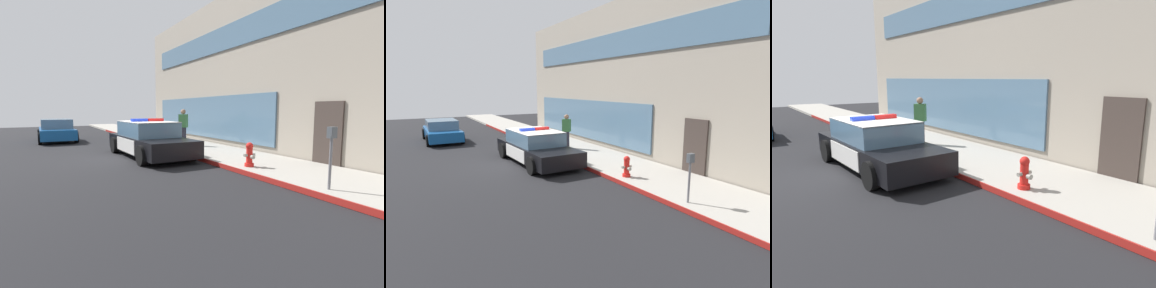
# 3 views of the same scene
# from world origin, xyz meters

# --- Properties ---
(ground) EXTENTS (48.00, 48.00, 0.00)m
(ground) POSITION_xyz_m (0.00, 0.00, 0.00)
(ground) COLOR black
(sidewalk) EXTENTS (48.00, 2.83, 0.15)m
(sidewalk) POSITION_xyz_m (0.00, 3.46, 0.07)
(sidewalk) COLOR #A39E93
(sidewalk) RESTS_ON ground
(curb_red_paint) EXTENTS (28.80, 0.04, 0.14)m
(curb_red_paint) POSITION_xyz_m (0.00, 2.03, 0.08)
(curb_red_paint) COLOR maroon
(curb_red_paint) RESTS_ON ground
(storefront_building) EXTENTS (18.72, 9.13, 7.17)m
(storefront_building) POSITION_xyz_m (-0.63, 9.44, 3.58)
(storefront_building) COLOR gray
(storefront_building) RESTS_ON ground
(police_cruiser) EXTENTS (5.09, 2.24, 1.49)m
(police_cruiser) POSITION_xyz_m (0.11, 0.79, 0.68)
(police_cruiser) COLOR black
(police_cruiser) RESTS_ON ground
(fire_hydrant) EXTENTS (0.34, 0.39, 0.73)m
(fire_hydrant) POSITION_xyz_m (4.20, 2.49, 0.50)
(fire_hydrant) COLOR red
(fire_hydrant) RESTS_ON sidewalk
(car_far_lane) EXTENTS (4.50, 2.01, 1.29)m
(car_far_lane) POSITION_xyz_m (-7.75, -2.12, 0.63)
(car_far_lane) COLOR #144C8C
(car_far_lane) RESTS_ON ground
(pedestrian_on_sidewalk) EXTENTS (0.47, 0.47, 1.71)m
(pedestrian_on_sidewalk) POSITION_xyz_m (-1.51, 3.09, 1.01)
(pedestrian_on_sidewalk) COLOR #23232D
(pedestrian_on_sidewalk) RESTS_ON sidewalk
(parking_meter) EXTENTS (0.12, 0.18, 1.34)m
(parking_meter) POSITION_xyz_m (6.99, 2.39, 1.08)
(parking_meter) COLOR slate
(parking_meter) RESTS_ON sidewalk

